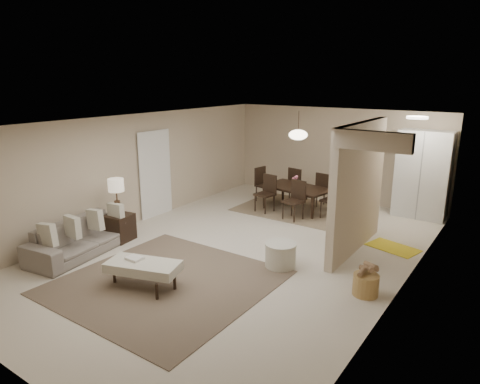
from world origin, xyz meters
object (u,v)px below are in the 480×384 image
Objects in this scene: ottoman_bench at (143,267)px; dining_table at (296,198)px; wicker_basket at (366,285)px; round_pouf at (281,255)px; side_table at (119,227)px; pantry_cabinet at (423,175)px; sofa at (82,237)px.

dining_table is (0.06, 5.14, -0.04)m from ottoman_bench.
ottoman_bench is at bearing -149.75° from wicker_basket.
ottoman_bench is at bearing -127.03° from round_pouf.
wicker_basket is 0.23× the size of dining_table.
pantry_cabinet is at bearing 47.47° from side_table.
dining_table is at bearing 131.53° from wicker_basket.
sofa is 3.85× the size of round_pouf.
sofa reaches higher than side_table.
side_table is at bearing -12.03° from sofa.
side_table is at bearing -172.81° from wicker_basket.
dining_table is (2.02, 4.00, 0.02)m from side_table.
side_table is 0.97× the size of round_pouf.
side_table is at bearing 131.87° from ottoman_bench.
ottoman_bench is 2.27× the size of round_pouf.
pantry_cabinet reaches higher than round_pouf.
wicker_basket is (3.04, 1.77, -0.17)m from ottoman_bench.
wicker_basket is (5.05, 1.47, -0.15)m from sofa.
sofa is at bearing -163.72° from wicker_basket.
pantry_cabinet is 7.07m from side_table.
wicker_basket is at bearing -86.86° from pantry_cabinet.
pantry_cabinet is at bearing 33.08° from dining_table.
ottoman_bench is 3.53m from wicker_basket.
sofa is 2.03m from ottoman_bench.
wicker_basket is 4.50m from dining_table.
side_table reaches higher than wicker_basket.
pantry_cabinet reaches higher than wicker_basket.
ottoman_bench is (-2.79, -6.32, -0.71)m from pantry_cabinet.
sofa reaches higher than ottoman_bench.
pantry_cabinet is at bearing -47.19° from sofa.
round_pouf is 3.51m from dining_table.
pantry_cabinet is 1.63× the size of ottoman_bench.
sofa is (-4.80, -6.02, -0.73)m from pantry_cabinet.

